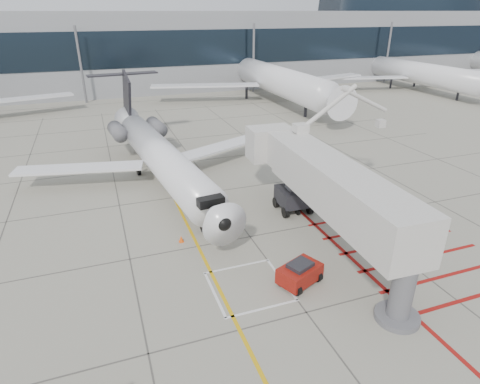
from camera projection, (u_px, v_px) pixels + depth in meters
name	position (u px, v px, depth m)	size (l,w,h in m)	color
ground_plane	(274.00, 269.00, 23.90)	(260.00, 260.00, 0.00)	gray
regional_jet	(168.00, 147.00, 32.22)	(24.51, 30.90, 8.10)	white
jet_bridge	(337.00, 197.00, 24.14)	(9.05, 19.10, 7.64)	silver
pushback_tug	(300.00, 273.00, 22.40)	(2.42, 1.51, 1.41)	maroon
baggage_cart	(301.00, 203.00, 30.74)	(1.94, 1.23, 1.23)	slate
ground_power_unit	(377.00, 213.00, 28.64)	(2.21, 1.29, 1.75)	silver
cone_nose	(181.00, 239.00, 26.64)	(0.33, 0.33, 0.46)	#F2500C
cone_side	(226.00, 215.00, 29.67)	(0.34, 0.34, 0.47)	#E3560B
terminal_building	(181.00, 47.00, 84.06)	(180.00, 28.00, 14.00)	gray
terminal_glass_band	(198.00, 48.00, 71.61)	(180.00, 0.10, 6.00)	black
terminal_dome	(417.00, 11.00, 99.72)	(40.00, 28.00, 28.00)	black
bg_aircraft_c	(270.00, 60.00, 66.68)	(39.53, 43.93, 13.18)	silver
bg_aircraft_d	(414.00, 58.00, 76.28)	(34.98, 38.86, 11.66)	silver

